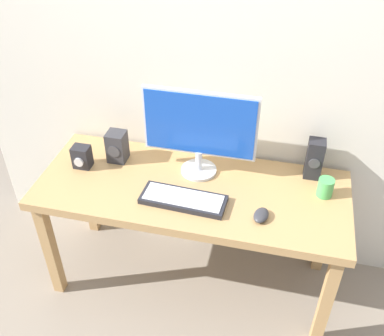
# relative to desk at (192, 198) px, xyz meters

# --- Properties ---
(ground_plane) EXTENTS (6.00, 6.00, 0.00)m
(ground_plane) POSITION_rel_desk_xyz_m (0.00, 0.00, -0.64)
(ground_plane) COLOR gray
(wall_back) EXTENTS (2.74, 0.04, 3.00)m
(wall_back) POSITION_rel_desk_xyz_m (0.00, 0.36, 0.86)
(wall_back) COLOR silver
(wall_back) RESTS_ON ground_plane
(desk) EXTENTS (1.59, 0.64, 0.72)m
(desk) POSITION_rel_desk_xyz_m (0.00, 0.00, 0.00)
(desk) COLOR tan
(desk) RESTS_ON ground_plane
(monitor) EXTENTS (0.58, 0.19, 0.47)m
(monitor) POSITION_rel_desk_xyz_m (0.01, 0.14, 0.34)
(monitor) COLOR silver
(monitor) RESTS_ON desk
(keyboard_primary) EXTENTS (0.43, 0.18, 0.03)m
(keyboard_primary) POSITION_rel_desk_xyz_m (-0.01, -0.12, 0.09)
(keyboard_primary) COLOR #232328
(keyboard_primary) RESTS_ON desk
(mouse) EXTENTS (0.08, 0.12, 0.04)m
(mouse) POSITION_rel_desk_xyz_m (0.37, -0.15, 0.10)
(mouse) COLOR #333338
(mouse) RESTS_ON desk
(speaker_right) EXTENTS (0.08, 0.09, 0.22)m
(speaker_right) POSITION_rel_desk_xyz_m (0.59, 0.23, 0.19)
(speaker_right) COLOR #232328
(speaker_right) RESTS_ON desk
(speaker_left) EXTENTS (0.10, 0.10, 0.17)m
(speaker_left) POSITION_rel_desk_xyz_m (-0.45, 0.14, 0.17)
(speaker_left) COLOR #333338
(speaker_left) RESTS_ON desk
(audio_controller) EXTENTS (0.09, 0.09, 0.12)m
(audio_controller) POSITION_rel_desk_xyz_m (-0.61, 0.03, 0.14)
(audio_controller) COLOR #232328
(audio_controller) RESTS_ON desk
(coffee_mug) EXTENTS (0.08, 0.08, 0.10)m
(coffee_mug) POSITION_rel_desk_xyz_m (0.66, 0.09, 0.13)
(coffee_mug) COLOR #4CB259
(coffee_mug) RESTS_ON desk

